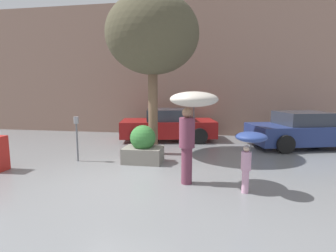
# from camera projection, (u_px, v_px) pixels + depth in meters

# --- Properties ---
(ground_plane) EXTENTS (40.00, 40.00, 0.00)m
(ground_plane) POSITION_uv_depth(u_px,v_px,m) (123.00, 178.00, 6.17)
(ground_plane) COLOR slate
(building_facade) EXTENTS (18.00, 0.30, 6.00)m
(building_facade) POSITION_uv_depth(u_px,v_px,m) (168.00, 69.00, 12.11)
(building_facade) COLOR #8C6B5B
(building_facade) RESTS_ON ground
(planter_box) EXTENTS (1.10, 0.78, 1.08)m
(planter_box) POSITION_uv_depth(u_px,v_px,m) (143.00, 146.00, 7.49)
(planter_box) COLOR gray
(planter_box) RESTS_ON ground
(person_adult) EXTENTS (1.02, 1.02, 2.04)m
(person_adult) POSITION_uv_depth(u_px,v_px,m) (192.00, 112.00, 5.58)
(person_adult) COLOR brown
(person_adult) RESTS_ON ground
(person_child) EXTENTS (0.61, 0.61, 1.26)m
(person_child) POSITION_uv_depth(u_px,v_px,m) (250.00, 145.00, 5.14)
(person_child) COLOR #D199B7
(person_child) RESTS_ON ground
(parked_car_near) EXTENTS (4.08, 2.53, 1.28)m
(parked_car_near) POSITION_uv_depth(u_px,v_px,m) (168.00, 126.00, 10.86)
(parked_car_near) COLOR maroon
(parked_car_near) RESTS_ON ground
(parked_car_far) EXTENTS (4.00, 2.68, 1.28)m
(parked_car_far) POSITION_uv_depth(u_px,v_px,m) (302.00, 131.00, 9.51)
(parked_car_far) COLOR navy
(parked_car_far) RESTS_ON ground
(street_tree) EXTENTS (2.88, 2.88, 4.98)m
(street_tree) POSITION_uv_depth(u_px,v_px,m) (152.00, 35.00, 8.05)
(street_tree) COLOR brown
(street_tree) RESTS_ON ground
(parking_meter) EXTENTS (0.14, 0.14, 1.31)m
(parking_meter) POSITION_uv_depth(u_px,v_px,m) (77.00, 129.00, 7.55)
(parking_meter) COLOR #595B60
(parking_meter) RESTS_ON ground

